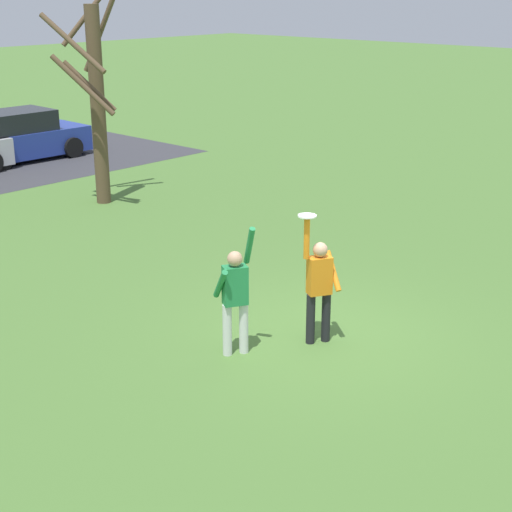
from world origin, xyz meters
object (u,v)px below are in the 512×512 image
at_px(person_defender, 235,294).
at_px(bare_tree_tall, 96,97).
at_px(parked_car_blue, 21,137).
at_px(frisbee_disc, 307,216).
at_px(person_catcher, 319,284).

distance_m(person_defender, bare_tree_tall, 9.68).
distance_m(person_defender, parked_car_blue, 15.85).
bearing_deg(frisbee_disc, person_catcher, -29.80).
bearing_deg(person_defender, person_catcher, 0.00).
bearing_deg(person_defender, parked_car_blue, 99.24).
bearing_deg(person_defender, bare_tree_tall, 94.78).
bearing_deg(frisbee_disc, bare_tree_tall, 71.65).
bearing_deg(parked_car_blue, person_defender, -109.33).
bearing_deg(person_catcher, person_defender, 0.00).
bearing_deg(person_defender, frisbee_disc, 0.00).
xyz_separation_m(person_defender, parked_car_blue, (5.56, 14.84, -0.25)).
height_order(frisbee_disc, parked_car_blue, frisbee_disc).
distance_m(parked_car_blue, bare_tree_tall, 6.71).
bearing_deg(bare_tree_tall, person_defender, -115.02).
relative_size(person_catcher, parked_car_blue, 0.50).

